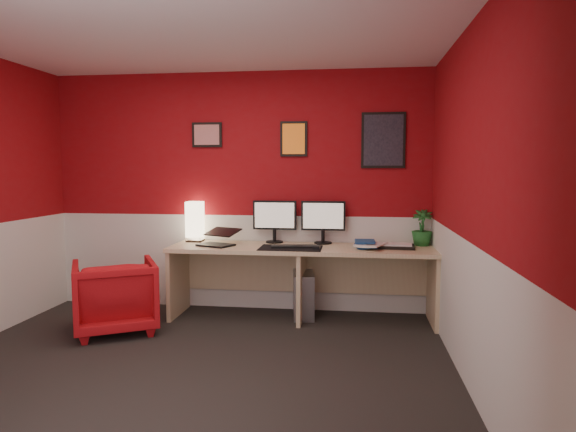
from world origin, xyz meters
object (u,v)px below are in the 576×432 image
at_px(laptop, 215,235).
at_px(potted_plant, 422,228).
at_px(monitor_left, 274,215).
at_px(zen_tray, 396,246).
at_px(monitor_right, 323,215).
at_px(pc_tower, 303,294).
at_px(shoji_lamp, 195,222).
at_px(desk, 301,283).
at_px(armchair, 115,296).

relative_size(laptop, potted_plant, 0.92).
distance_m(monitor_left, zen_tray, 1.27).
xyz_separation_m(monitor_right, pc_tower, (-0.19, -0.13, -0.80)).
relative_size(laptop, monitor_right, 0.57).
height_order(laptop, monitor_left, monitor_left).
bearing_deg(monitor_left, potted_plant, -0.24).
bearing_deg(potted_plant, zen_tray, -144.35).
bearing_deg(shoji_lamp, monitor_left, 1.15).
bearing_deg(shoji_lamp, desk, -10.49).
height_order(shoji_lamp, laptop, shoji_lamp).
height_order(shoji_lamp, zen_tray, shoji_lamp).
bearing_deg(laptop, potted_plant, 32.20).
bearing_deg(zen_tray, armchair, -166.39).
relative_size(zen_tray, armchair, 0.48).
xyz_separation_m(shoji_lamp, laptop, (0.30, -0.28, -0.09)).
xyz_separation_m(potted_plant, armchair, (-2.84, -0.82, -0.58)).
relative_size(laptop, pc_tower, 0.73).
height_order(potted_plant, pc_tower, potted_plant).
relative_size(zen_tray, potted_plant, 0.98).
xyz_separation_m(laptop, armchair, (-0.81, -0.52, -0.51)).
distance_m(laptop, monitor_right, 1.10).
bearing_deg(potted_plant, pc_tower, -173.99).
distance_m(zen_tray, pc_tower, 1.05).
distance_m(desk, potted_plant, 1.32).
xyz_separation_m(monitor_left, pc_tower, (0.32, -0.13, -0.80)).
xyz_separation_m(monitor_left, zen_tray, (1.22, -0.20, -0.28)).
xyz_separation_m(laptop, monitor_left, (0.55, 0.30, 0.18)).
xyz_separation_m(monitor_left, potted_plant, (1.49, -0.01, -0.11)).
bearing_deg(pc_tower, zen_tray, -12.32).
relative_size(shoji_lamp, monitor_left, 0.69).
distance_m(desk, shoji_lamp, 1.30).
xyz_separation_m(pc_tower, armchair, (-1.67, -0.69, 0.11)).
xyz_separation_m(laptop, potted_plant, (2.03, 0.29, 0.07)).
xyz_separation_m(monitor_right, zen_tray, (0.72, -0.19, -0.28)).
distance_m(monitor_left, pc_tower, 0.87).
relative_size(shoji_lamp, laptop, 1.21).
height_order(monitor_right, pc_tower, monitor_right).
bearing_deg(zen_tray, desk, -177.92).
relative_size(desk, shoji_lamp, 6.50).
distance_m(monitor_right, potted_plant, 0.99).
relative_size(desk, zen_tray, 7.43).
xyz_separation_m(monitor_right, potted_plant, (0.98, -0.00, -0.11)).
distance_m(desk, pc_tower, 0.17).
distance_m(shoji_lamp, potted_plant, 2.33).
height_order(monitor_right, armchair, monitor_right).
xyz_separation_m(zen_tray, potted_plant, (0.27, 0.19, 0.16)).
bearing_deg(laptop, desk, 28.60).
bearing_deg(pc_tower, armchair, -165.58).
bearing_deg(monitor_right, desk, -130.80).
height_order(desk, potted_plant, potted_plant).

